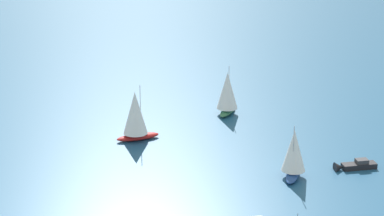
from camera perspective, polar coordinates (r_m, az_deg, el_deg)
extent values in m
ellipsoid|color=#23478C|center=(157.13, 7.21, -4.77)|extent=(8.15, 7.16, 1.19)
cylinder|color=#B2B2B7|center=(154.44, 7.26, -3.00)|extent=(0.14, 0.14, 9.79)
cone|color=white|center=(155.60, 7.31, -3.02)|extent=(6.58, 6.58, 8.32)
ellipsoid|color=#33704C|center=(191.69, 2.56, -0.21)|extent=(8.98, 7.20, 1.28)
cylinder|color=#B2B2B7|center=(190.48, 2.65, 1.52)|extent=(0.14, 0.14, 10.48)
cone|color=white|center=(189.60, 2.55, 1.27)|extent=(6.95, 6.95, 8.90)
ellipsoid|color=#B21E1E|center=(175.38, -3.90, -2.07)|extent=(10.06, 5.04, 1.36)
cylinder|color=#B2B2B7|center=(173.46, -3.71, -0.11)|extent=(0.14, 0.14, 11.14)
cone|color=white|center=(173.29, -4.09, -0.33)|extent=(6.49, 6.49, 9.47)
cube|color=black|center=(163.63, 11.86, -4.07)|extent=(7.26, 4.99, 1.12)
cone|color=black|center=(162.06, 10.47, -4.21)|extent=(2.57, 2.78, 2.23)
cube|color=#38383D|center=(163.46, 12.05, -3.74)|extent=(2.97, 2.65, 0.84)
cylinder|color=black|center=(139.01, 7.57, -7.69)|extent=(0.08, 0.08, 1.00)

